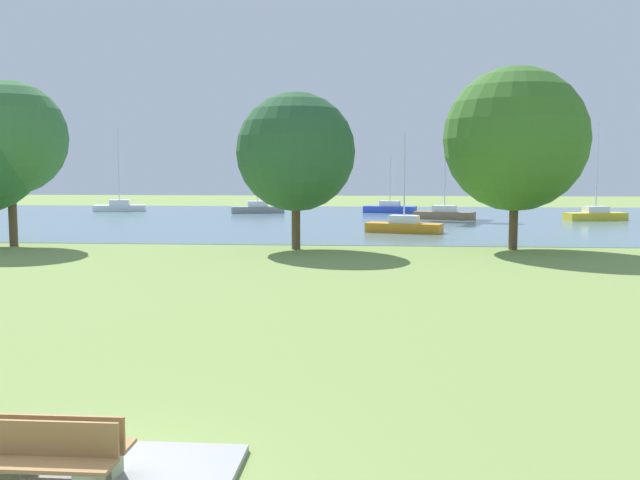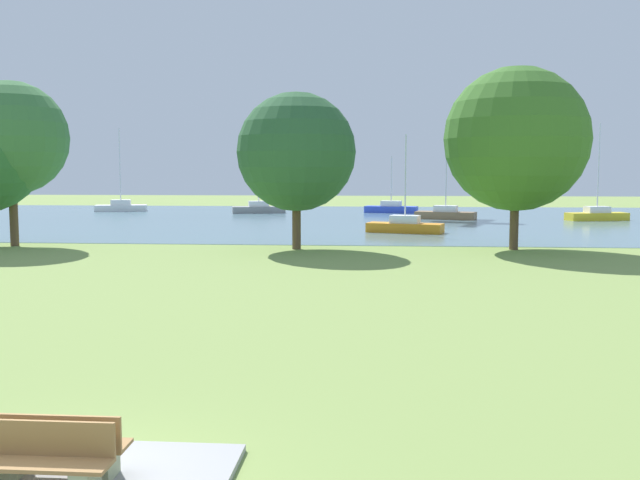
{
  "view_description": "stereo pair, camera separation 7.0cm",
  "coord_description": "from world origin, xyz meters",
  "px_view_note": "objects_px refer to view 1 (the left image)",
  "views": [
    {
      "loc": [
        4.04,
        -8.53,
        4.08
      ],
      "look_at": [
        1.98,
        17.46,
        1.53
      ],
      "focal_mm": 40.99,
      "sensor_mm": 36.0,
      "label": 1
    },
    {
      "loc": [
        4.11,
        -8.52,
        4.08
      ],
      "look_at": [
        1.98,
        17.46,
        1.53
      ],
      "focal_mm": 40.99,
      "sensor_mm": 36.0,
      "label": 2
    }
  ],
  "objects_px": {
    "tree_west_far": "(516,139)",
    "sailboat_brown": "(444,214)",
    "bench_facing_water": "(62,450)",
    "tree_east_far": "(296,152)",
    "bench_facing_inland": "(42,467)",
    "sailboat_white": "(120,207)",
    "sailboat_blue": "(390,208)",
    "tree_mid_shore": "(10,138)",
    "sailboat_gray": "(257,208)",
    "sailboat_orange": "(404,226)",
    "sailboat_yellow": "(595,215)"
  },
  "relations": [
    {
      "from": "tree_west_far",
      "to": "sailboat_brown",
      "type": "bearing_deg",
      "value": 93.83
    },
    {
      "from": "bench_facing_water",
      "to": "tree_east_far",
      "type": "bearing_deg",
      "value": 90.19
    },
    {
      "from": "bench_facing_inland",
      "to": "sailboat_white",
      "type": "bearing_deg",
      "value": 109.02
    },
    {
      "from": "sailboat_brown",
      "to": "sailboat_blue",
      "type": "bearing_deg",
      "value": 117.04
    },
    {
      "from": "sailboat_white",
      "to": "tree_mid_shore",
      "type": "height_order",
      "value": "tree_mid_shore"
    },
    {
      "from": "sailboat_gray",
      "to": "tree_east_far",
      "type": "xyz_separation_m",
      "value": [
        6.9,
        -29.63,
        4.45
      ]
    },
    {
      "from": "sailboat_orange",
      "to": "sailboat_gray",
      "type": "bearing_deg",
      "value": 122.89
    },
    {
      "from": "sailboat_white",
      "to": "tree_east_far",
      "type": "distance_m",
      "value": 37.66
    },
    {
      "from": "sailboat_yellow",
      "to": "sailboat_blue",
      "type": "bearing_deg",
      "value": 151.56
    },
    {
      "from": "sailboat_orange",
      "to": "tree_mid_shore",
      "type": "xyz_separation_m",
      "value": [
        -20.92,
        -9.61,
        5.22
      ]
    },
    {
      "from": "sailboat_yellow",
      "to": "tree_east_far",
      "type": "bearing_deg",
      "value": -133.62
    },
    {
      "from": "sailboat_yellow",
      "to": "tree_mid_shore",
      "type": "xyz_separation_m",
      "value": [
        -36.4,
        -22.0,
        5.2
      ]
    },
    {
      "from": "tree_mid_shore",
      "to": "tree_east_far",
      "type": "distance_m",
      "value": 15.12
    },
    {
      "from": "tree_east_far",
      "to": "sailboat_white",
      "type": "bearing_deg",
      "value": 123.24
    },
    {
      "from": "sailboat_brown",
      "to": "bench_facing_water",
      "type": "bearing_deg",
      "value": -100.54
    },
    {
      "from": "sailboat_white",
      "to": "sailboat_orange",
      "type": "bearing_deg",
      "value": -39.01
    },
    {
      "from": "bench_facing_inland",
      "to": "tree_west_far",
      "type": "distance_m",
      "value": 31.55
    },
    {
      "from": "sailboat_blue",
      "to": "sailboat_orange",
      "type": "bearing_deg",
      "value": -88.48
    },
    {
      "from": "sailboat_yellow",
      "to": "sailboat_white",
      "type": "bearing_deg",
      "value": 167.95
    },
    {
      "from": "bench_facing_water",
      "to": "sailboat_orange",
      "type": "distance_m",
      "value": 38.32
    },
    {
      "from": "sailboat_orange",
      "to": "tree_east_far",
      "type": "xyz_separation_m",
      "value": [
        -5.82,
        -9.96,
        4.46
      ]
    },
    {
      "from": "sailboat_gray",
      "to": "sailboat_orange",
      "type": "distance_m",
      "value": 23.42
    },
    {
      "from": "bench_facing_water",
      "to": "sailboat_yellow",
      "type": "relative_size",
      "value": 0.24
    },
    {
      "from": "bench_facing_water",
      "to": "sailboat_brown",
      "type": "height_order",
      "value": "sailboat_brown"
    },
    {
      "from": "sailboat_yellow",
      "to": "tree_west_far",
      "type": "height_order",
      "value": "tree_west_far"
    },
    {
      "from": "sailboat_white",
      "to": "tree_mid_shore",
      "type": "xyz_separation_m",
      "value": [
        5.4,
        -30.93,
        5.2
      ]
    },
    {
      "from": "sailboat_yellow",
      "to": "sailboat_orange",
      "type": "bearing_deg",
      "value": -141.34
    },
    {
      "from": "sailboat_white",
      "to": "tree_west_far",
      "type": "height_order",
      "value": "tree_west_far"
    },
    {
      "from": "tree_west_far",
      "to": "sailboat_blue",
      "type": "bearing_deg",
      "value": 100.69
    },
    {
      "from": "bench_facing_water",
      "to": "bench_facing_inland",
      "type": "xyz_separation_m",
      "value": [
        0.0,
        -0.54,
        0.0
      ]
    },
    {
      "from": "bench_facing_inland",
      "to": "tree_west_far",
      "type": "xyz_separation_m",
      "value": [
        10.89,
        29.17,
        5.08
      ]
    },
    {
      "from": "bench_facing_inland",
      "to": "sailboat_gray",
      "type": "distance_m",
      "value": 58.51
    },
    {
      "from": "sailboat_gray",
      "to": "tree_west_far",
      "type": "distance_m",
      "value": 34.38
    },
    {
      "from": "sailboat_blue",
      "to": "tree_west_far",
      "type": "xyz_separation_m",
      "value": [
        5.73,
        -30.33,
        5.1
      ]
    },
    {
      "from": "sailboat_gray",
      "to": "tree_east_far",
      "type": "relative_size",
      "value": 0.87
    },
    {
      "from": "bench_facing_water",
      "to": "tree_east_far",
      "type": "distance_m",
      "value": 28.28
    },
    {
      "from": "sailboat_white",
      "to": "sailboat_yellow",
      "type": "relative_size",
      "value": 1.04
    },
    {
      "from": "tree_mid_shore",
      "to": "sailboat_brown",
      "type": "bearing_deg",
      "value": 42.26
    },
    {
      "from": "sailboat_yellow",
      "to": "tree_mid_shore",
      "type": "distance_m",
      "value": 42.85
    },
    {
      "from": "sailboat_white",
      "to": "sailboat_orange",
      "type": "relative_size",
      "value": 1.27
    },
    {
      "from": "tree_mid_shore",
      "to": "bench_facing_water",
      "type": "bearing_deg",
      "value": -61.75
    },
    {
      "from": "sailboat_brown",
      "to": "tree_mid_shore",
      "type": "xyz_separation_m",
      "value": [
        -24.61,
        -22.36,
        5.21
      ]
    },
    {
      "from": "sailboat_yellow",
      "to": "sailboat_brown",
      "type": "distance_m",
      "value": 11.8
    },
    {
      "from": "sailboat_yellow",
      "to": "sailboat_brown",
      "type": "relative_size",
      "value": 1.06
    },
    {
      "from": "bench_facing_inland",
      "to": "tree_mid_shore",
      "type": "xyz_separation_m",
      "value": [
        -15.19,
        28.81,
        5.2
      ]
    },
    {
      "from": "bench_facing_inland",
      "to": "tree_mid_shore",
      "type": "relative_size",
      "value": 0.21
    },
    {
      "from": "sailboat_gray",
      "to": "sailboat_yellow",
      "type": "xyz_separation_m",
      "value": [
        28.2,
        -7.27,
        0.01
      ]
    },
    {
      "from": "sailboat_blue",
      "to": "tree_east_far",
      "type": "height_order",
      "value": "tree_east_far"
    },
    {
      "from": "sailboat_orange",
      "to": "tree_east_far",
      "type": "relative_size",
      "value": 0.79
    },
    {
      "from": "tree_west_far",
      "to": "bench_facing_inland",
      "type": "bearing_deg",
      "value": -110.47
    }
  ]
}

